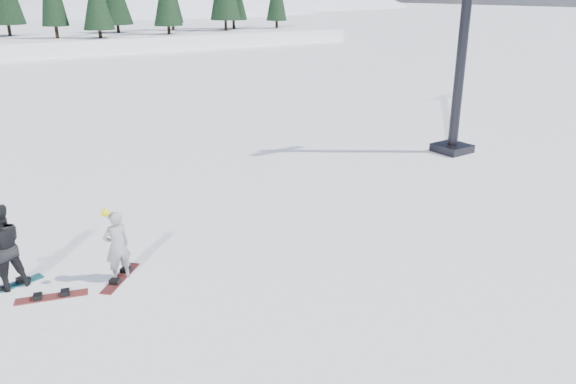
% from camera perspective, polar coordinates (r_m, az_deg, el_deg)
% --- Properties ---
extents(ground, '(420.00, 420.00, 0.00)m').
position_cam_1_polar(ground, '(13.46, -18.68, -9.39)').
color(ground, white).
rests_on(ground, ground).
extents(lift_tower, '(2.39, 1.35, 8.67)m').
position_cam_1_polar(lift_tower, '(23.63, 17.11, 12.18)').
color(lift_tower, black).
rests_on(lift_tower, ground).
extents(snowboarder_woman, '(0.67, 0.49, 1.83)m').
position_cam_1_polar(snowboarder_woman, '(13.42, -17.00, -5.21)').
color(snowboarder_woman, '#A1A2A6').
rests_on(snowboarder_woman, ground).
extents(snowboarder_man, '(1.06, 0.87, 2.00)m').
position_cam_1_polar(snowboarder_man, '(13.92, -27.09, -5.02)').
color(snowboarder_man, black).
rests_on(snowboarder_man, ground).
extents(snowboard_woman, '(1.23, 1.28, 0.03)m').
position_cam_1_polar(snowboard_woman, '(13.79, -16.64, -8.37)').
color(snowboard_woman, maroon).
rests_on(snowboard_woman, ground).
extents(snowboard_man, '(1.52, 0.61, 0.03)m').
position_cam_1_polar(snowboard_man, '(14.33, -26.47, -8.61)').
color(snowboard_man, teal).
rests_on(snowboard_man, ground).
extents(snowboard_loose_b, '(1.52, 0.66, 0.03)m').
position_cam_1_polar(snowboard_loose_b, '(13.50, -22.86, -9.80)').
color(snowboard_loose_b, maroon).
rests_on(snowboard_loose_b, ground).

